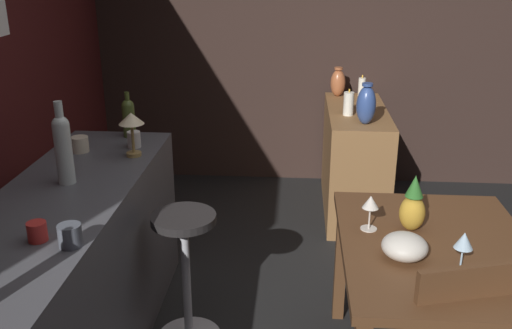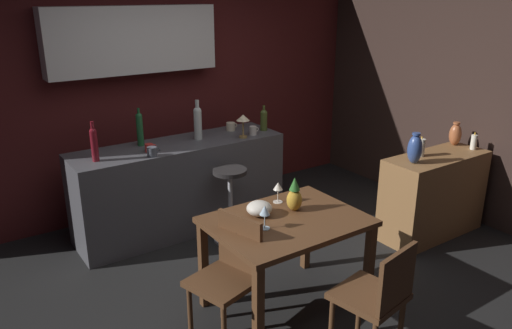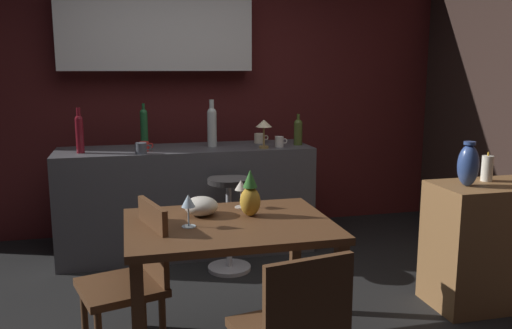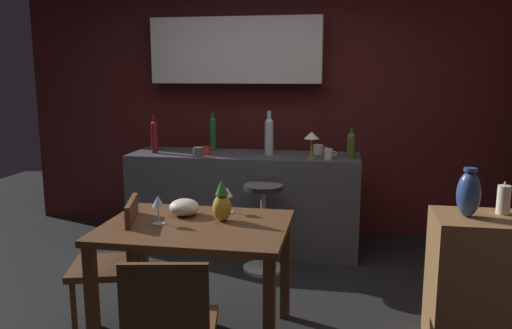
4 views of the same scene
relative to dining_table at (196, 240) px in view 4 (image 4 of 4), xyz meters
name	(u,v)px [view 4 (image 4 of 4)]	position (x,y,z in m)	size (l,w,h in m)	color
ground_plane	(222,318)	(0.08, 0.28, -0.64)	(9.00, 9.00, 0.00)	black
wall_kitchen_back	(262,95)	(0.02, 2.36, 0.77)	(5.20, 0.33, 2.60)	#4C1919
dining_table	(196,240)	(0.00, 0.00, 0.00)	(1.10, 0.83, 0.74)	#56351E
kitchen_counter	(244,202)	(-0.04, 1.68, -0.19)	(2.10, 0.60, 0.90)	#4C4C51
chair_near_window	(115,261)	(-0.51, -0.03, -0.16)	(0.49, 0.49, 0.87)	#56351E
bar_stool	(263,225)	(0.22, 1.16, -0.25)	(0.34, 0.34, 0.73)	#262323
wine_glass_left	(227,194)	(0.13, 0.28, 0.23)	(0.08, 0.08, 0.16)	silver
wine_glass_right	(158,203)	(-0.22, -0.03, 0.23)	(0.07, 0.07, 0.17)	silver
pineapple_centerpiece	(222,203)	(0.14, 0.09, 0.21)	(0.12, 0.12, 0.26)	gold
fruit_bowl	(184,207)	(-0.13, 0.17, 0.15)	(0.19, 0.19, 0.11)	beige
wine_bottle_clear	(269,134)	(0.19, 1.70, 0.44)	(0.08, 0.08, 0.40)	silver
wine_bottle_ruby	(154,135)	(-0.87, 1.60, 0.43)	(0.06, 0.06, 0.35)	maroon
wine_bottle_olive	(351,144)	(0.92, 1.61, 0.38)	(0.07, 0.07, 0.27)	#475623
wine_bottle_green	(213,133)	(-0.37, 1.82, 0.43)	(0.06, 0.06, 0.37)	#1E592D
cup_white	(329,154)	(0.73, 1.53, 0.31)	(0.11, 0.07, 0.09)	white
cup_slate	(198,152)	(-0.41, 1.45, 0.30)	(0.12, 0.09, 0.09)	#515660
cup_cream	(318,149)	(0.63, 1.80, 0.30)	(0.13, 0.09, 0.09)	beige
cup_red	(206,150)	(-0.38, 1.59, 0.30)	(0.11, 0.07, 0.08)	red
counter_lamp	(312,138)	(0.59, 1.49, 0.44)	(0.13, 0.13, 0.24)	#A58447
pillar_candle_tall	(504,200)	(1.79, 0.25, 0.26)	(0.07, 0.07, 0.19)	white
vase_ceramic_blue	(469,194)	(1.57, 0.15, 0.32)	(0.13, 0.13, 0.28)	#334C8C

